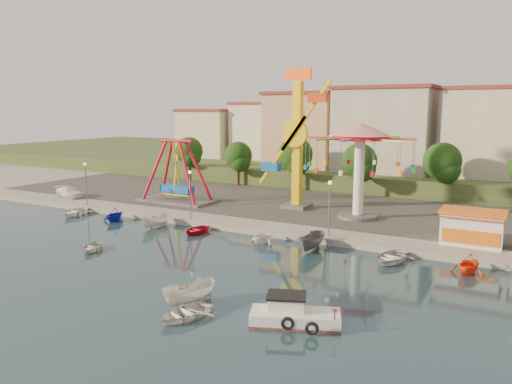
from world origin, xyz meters
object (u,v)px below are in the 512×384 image
Objects in this scene: wave_swinger at (360,149)px; cabin_motorboat at (293,316)px; pirate_ship_ride at (177,172)px; rowboat_a at (92,247)px; skiff at (189,293)px; kamikaze_tower at (299,143)px; van at (70,192)px.

cabin_motorboat is at bearing -79.84° from wave_swinger.
pirate_ship_ride is 21.44m from rowboat_a.
kamikaze_tower is at bearing 119.98° from skiff.
pirate_ship_ride is 2.07× the size of van.
kamikaze_tower is 2.96× the size of cabin_motorboat.
kamikaze_tower reaches higher than skiff.
rowboat_a is 0.78× the size of skiff.
skiff is at bearing -79.00° from kamikaze_tower.
cabin_motorboat reaches higher than rowboat_a.
van is at bearing -170.45° from wave_swinger.
wave_swinger reaches higher than pirate_ship_ride.
pirate_ship_ride reaches higher than rowboat_a.
pirate_ship_ride is 16.44m from kamikaze_tower.
skiff is at bearing -94.46° from wave_swinger.
skiff is at bearing -50.61° from pirate_ship_ride.
van is at bearing 114.73° from rowboat_a.
skiff is 0.82× the size of van.
wave_swinger is at bearing 77.99° from cabin_motorboat.
cabin_motorboat is 47.61m from van.
skiff is 41.73m from van.
kamikaze_tower is at bearing 168.72° from wave_swinger.
cabin_motorboat is at bearing -103.56° from van.
skiff is (-7.01, -0.66, 0.28)m from cabin_motorboat.
wave_swinger is 28.92m from rowboat_a.
rowboat_a is at bearing -72.72° from pirate_ship_ride.
cabin_motorboat is at bearing -41.80° from rowboat_a.
cabin_motorboat is 22.59m from rowboat_a.
rowboat_a is at bearing -111.61° from kamikaze_tower.
rowboat_a is at bearing -114.45° from van.
van is (-35.89, 21.29, 0.53)m from skiff.
van is (-30.20, -7.97, -7.21)m from kamikaze_tower.
kamikaze_tower is 5.33× the size of rowboat_a.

